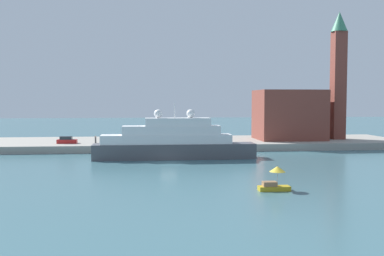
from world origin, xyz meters
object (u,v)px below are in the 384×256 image
small_motorboat (275,180)px  person_figure (96,140)px  mooring_bollard (192,142)px  large_yacht (173,142)px  bell_tower (338,71)px  parked_car (67,140)px  harbor_building (289,115)px

small_motorboat → person_figure: (-25.65, 46.26, 0.97)m
small_motorboat → mooring_bollard: 41.40m
large_yacht → person_figure: bearing=133.6°
bell_tower → mooring_bollard: (-35.31, -9.32, -15.61)m
parked_car → mooring_bollard: size_ratio=4.94×
harbor_building → mooring_bollard: (-23.65, -9.59, -5.32)m
mooring_bollard → harbor_building: bearing=22.1°
parked_car → harbor_building: bearing=5.5°
harbor_building → parked_car: harbor_building is taller
large_yacht → harbor_building: bearing=35.9°
small_motorboat → person_figure: bearing=119.0°
harbor_building → mooring_bollard: size_ratio=17.91×
parked_car → small_motorboat: bearing=-55.4°
small_motorboat → harbor_building: (18.22, 50.62, 5.99)m
large_yacht → bell_tower: size_ratio=0.99×
large_yacht → person_figure: (-15.47, 16.22, -0.77)m
small_motorboat → bell_tower: bell_tower is taller
harbor_building → parked_car: (-49.80, -4.80, -5.08)m
large_yacht → bell_tower: 47.22m
parked_car → person_figure: 5.95m
person_figure → mooring_bollard: bearing=-14.5°
large_yacht → parked_car: 26.61m
harbor_building → bell_tower: 15.56m
harbor_building → mooring_bollard: 26.07m
large_yacht → small_motorboat: 31.76m
mooring_bollard → large_yacht: bearing=-113.4°
small_motorboat → parked_car: (-31.59, 45.82, 0.91)m
harbor_building → bell_tower: (11.66, -0.27, 10.29)m
large_yacht → harbor_building: (28.40, 20.59, 4.25)m
small_motorboat → mooring_bollard: size_ratio=4.45×
small_motorboat → bell_tower: bearing=59.3°
small_motorboat → bell_tower: size_ratio=0.13×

